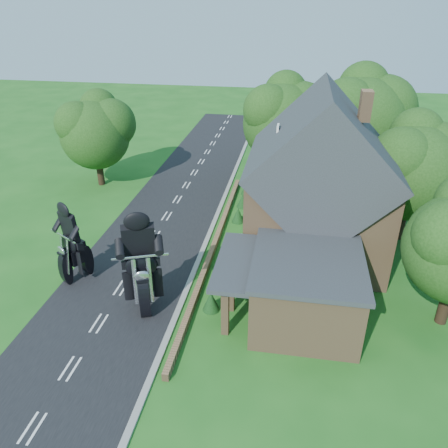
% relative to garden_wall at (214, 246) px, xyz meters
% --- Properties ---
extents(ground, '(120.00, 120.00, 0.00)m').
position_rel_garden_wall_xyz_m(ground, '(-4.30, -5.00, -0.20)').
color(ground, '#1B5518').
rests_on(ground, ground).
extents(road, '(7.00, 80.00, 0.02)m').
position_rel_garden_wall_xyz_m(road, '(-4.30, -5.00, -0.19)').
color(road, black).
rests_on(road, ground).
extents(kerb, '(0.30, 80.00, 0.12)m').
position_rel_garden_wall_xyz_m(kerb, '(-0.65, -5.00, -0.14)').
color(kerb, gray).
rests_on(kerb, ground).
extents(garden_wall, '(0.30, 22.00, 0.40)m').
position_rel_garden_wall_xyz_m(garden_wall, '(0.00, 0.00, 0.00)').
color(garden_wall, '#8C6947').
rests_on(garden_wall, ground).
extents(house, '(9.54, 8.64, 10.24)m').
position_rel_garden_wall_xyz_m(house, '(6.19, 1.00, 4.14)').
color(house, '#8C6947').
rests_on(house, ground).
extents(annex, '(7.05, 5.94, 3.44)m').
position_rel_garden_wall_xyz_m(annex, '(5.57, -5.80, 1.57)').
color(annex, '#8C6947').
rests_on(annex, ground).
extents(tree_house_right, '(6.51, 6.00, 8.40)m').
position_rel_garden_wall_xyz_m(tree_house_right, '(12.35, 3.62, 4.99)').
color(tree_house_right, black).
rests_on(tree_house_right, ground).
extents(tree_behind_house, '(7.81, 7.20, 10.08)m').
position_rel_garden_wall_xyz_m(tree_behind_house, '(9.88, 11.14, 6.03)').
color(tree_behind_house, black).
rests_on(tree_behind_house, ground).
extents(tree_behind_left, '(6.94, 6.40, 9.16)m').
position_rel_garden_wall_xyz_m(tree_behind_left, '(3.86, 12.13, 5.53)').
color(tree_behind_left, black).
rests_on(tree_behind_left, ground).
extents(tree_far_road, '(6.08, 5.60, 7.84)m').
position_rel_garden_wall_xyz_m(tree_far_road, '(-11.16, 9.11, 4.64)').
color(tree_far_road, black).
rests_on(tree_far_road, ground).
extents(shrub_a, '(0.90, 0.90, 1.10)m').
position_rel_garden_wall_xyz_m(shrub_a, '(1.00, -6.00, 0.35)').
color(shrub_a, '#103312').
rests_on(shrub_a, ground).
extents(shrub_b, '(0.90, 0.90, 1.10)m').
position_rel_garden_wall_xyz_m(shrub_b, '(1.00, -3.50, 0.35)').
color(shrub_b, '#103312').
rests_on(shrub_b, ground).
extents(shrub_c, '(0.90, 0.90, 1.10)m').
position_rel_garden_wall_xyz_m(shrub_c, '(1.00, -1.00, 0.35)').
color(shrub_c, '#103312').
rests_on(shrub_c, ground).
extents(shrub_d, '(0.90, 0.90, 1.10)m').
position_rel_garden_wall_xyz_m(shrub_d, '(1.00, 4.00, 0.35)').
color(shrub_d, '#103312').
rests_on(shrub_d, ground).
extents(shrub_e, '(0.90, 0.90, 1.10)m').
position_rel_garden_wall_xyz_m(shrub_e, '(1.00, 6.50, 0.35)').
color(shrub_e, '#103312').
rests_on(shrub_e, ground).
extents(shrub_f, '(0.90, 0.90, 1.10)m').
position_rel_garden_wall_xyz_m(shrub_f, '(1.00, 9.00, 0.35)').
color(shrub_f, '#103312').
rests_on(shrub_f, ground).
extents(motorcycle_lead, '(1.08, 1.86, 1.69)m').
position_rel_garden_wall_xyz_m(motorcycle_lead, '(-2.41, -6.39, 0.65)').
color(motorcycle_lead, black).
rests_on(motorcycle_lead, ground).
extents(motorcycle_follow, '(1.12, 1.56, 1.46)m').
position_rel_garden_wall_xyz_m(motorcycle_follow, '(-7.07, -4.49, 0.53)').
color(motorcycle_follow, black).
rests_on(motorcycle_follow, ground).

